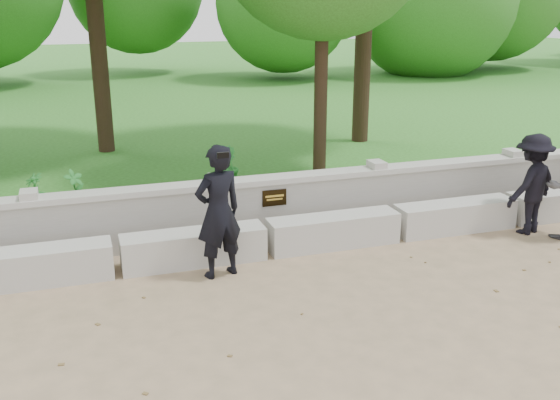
% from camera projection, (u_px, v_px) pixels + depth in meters
% --- Properties ---
extents(ground, '(80.00, 80.00, 0.00)m').
position_uv_depth(ground, '(317.00, 317.00, 6.90)').
color(ground, '#9F8361').
rests_on(ground, ground).
extents(lawn, '(40.00, 22.00, 0.25)m').
position_uv_depth(lawn, '(153.00, 109.00, 19.53)').
color(lawn, '#2A5B1B').
rests_on(lawn, ground).
extents(concrete_bench, '(11.90, 0.45, 0.45)m').
position_uv_depth(concrete_bench, '(266.00, 239.00, 8.55)').
color(concrete_bench, '#B7B5AD').
rests_on(concrete_bench, ground).
extents(parapet_wall, '(12.50, 0.35, 0.90)m').
position_uv_depth(parapet_wall, '(252.00, 207.00, 9.11)').
color(parapet_wall, '#ACAAA3').
rests_on(parapet_wall, ground).
extents(man_main, '(0.71, 0.65, 1.71)m').
position_uv_depth(man_main, '(218.00, 212.00, 7.70)').
color(man_main, black).
rests_on(man_main, ground).
extents(visitor_mid, '(1.10, 0.84, 1.51)m').
position_uv_depth(visitor_mid, '(532.00, 184.00, 9.22)').
color(visitor_mid, black).
rests_on(visitor_mid, ground).
extents(shrub_a, '(0.39, 0.36, 0.61)m').
position_uv_depth(shrub_a, '(75.00, 189.00, 9.69)').
color(shrub_a, '#2A7B2E').
rests_on(shrub_a, lawn).
extents(shrub_b, '(0.48, 0.48, 0.69)m').
position_uv_depth(shrub_b, '(228.00, 166.00, 10.91)').
color(shrub_b, '#2A7B2E').
rests_on(shrub_b, lawn).
extents(shrub_d, '(0.40, 0.41, 0.55)m').
position_uv_depth(shrub_d, '(35.00, 191.00, 9.71)').
color(shrub_d, '#2A7B2E').
rests_on(shrub_d, lawn).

